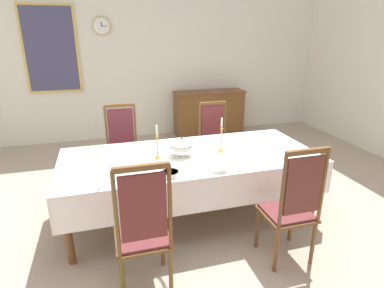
{
  "coord_description": "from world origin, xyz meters",
  "views": [
    {
      "loc": [
        -0.88,
        -3.09,
        2.04
      ],
      "look_at": [
        0.01,
        0.0,
        0.9
      ],
      "focal_mm": 29.56,
      "sensor_mm": 36.0,
      "label": 1
    }
  ],
  "objects_px": {
    "chair_north_a": "(123,147)",
    "bowl_near_left": "(170,173)",
    "chair_south_a": "(143,230)",
    "framed_painting": "(51,50)",
    "chair_south_b": "(292,206)",
    "candlestick_east": "(221,138)",
    "sideboard": "(209,113)",
    "mounted_clock": "(102,26)",
    "candlestick_west": "(157,145)",
    "bowl_near_right": "(220,169)",
    "soup_tureen": "(182,147)",
    "chair_north_b": "(215,139)",
    "spoon_primary": "(157,175)",
    "dining_table": "(190,161)",
    "spoon_secondary": "(229,168)"
  },
  "relations": [
    {
      "from": "candlestick_east",
      "to": "mounted_clock",
      "type": "xyz_separation_m",
      "value": [
        -1.13,
        3.16,
        1.22
      ]
    },
    {
      "from": "chair_south_a",
      "to": "bowl_near_right",
      "type": "relative_size",
      "value": 7.25
    },
    {
      "from": "chair_north_a",
      "to": "bowl_near_right",
      "type": "height_order",
      "value": "chair_north_a"
    },
    {
      "from": "chair_south_b",
      "to": "candlestick_west",
      "type": "height_order",
      "value": "chair_south_b"
    },
    {
      "from": "framed_painting",
      "to": "candlestick_west",
      "type": "bearing_deg",
      "value": -67.53
    },
    {
      "from": "candlestick_west",
      "to": "framed_painting",
      "type": "relative_size",
      "value": 0.24
    },
    {
      "from": "dining_table",
      "to": "bowl_near_right",
      "type": "relative_size",
      "value": 17.03
    },
    {
      "from": "chair_north_a",
      "to": "bowl_near_left",
      "type": "xyz_separation_m",
      "value": [
        0.34,
        -1.46,
        0.21
      ]
    },
    {
      "from": "bowl_near_right",
      "to": "mounted_clock",
      "type": "bearing_deg",
      "value": 104.29
    },
    {
      "from": "candlestick_east",
      "to": "bowl_near_left",
      "type": "bearing_deg",
      "value": -146.46
    },
    {
      "from": "soup_tureen",
      "to": "bowl_near_left",
      "type": "relative_size",
      "value": 1.38
    },
    {
      "from": "chair_south_a",
      "to": "chair_north_a",
      "type": "distance_m",
      "value": 2.02
    },
    {
      "from": "chair_north_b",
      "to": "spoon_primary",
      "type": "xyz_separation_m",
      "value": [
        -1.11,
        -1.43,
        0.21
      ]
    },
    {
      "from": "chair_south_a",
      "to": "chair_north_a",
      "type": "bearing_deg",
      "value": 90.0
    },
    {
      "from": "bowl_near_left",
      "to": "spoon_primary",
      "type": "xyz_separation_m",
      "value": [
        -0.13,
        0.03,
        -0.02
      ]
    },
    {
      "from": "spoon_primary",
      "to": "spoon_secondary",
      "type": "xyz_separation_m",
      "value": [
        0.73,
        -0.03,
        0.0
      ]
    },
    {
      "from": "chair_south_b",
      "to": "chair_north_a",
      "type": "bearing_deg",
      "value": 123.41
    },
    {
      "from": "chair_north_a",
      "to": "chair_south_b",
      "type": "distance_m",
      "value": 2.42
    },
    {
      "from": "dining_table",
      "to": "chair_north_b",
      "type": "xyz_separation_m",
      "value": [
        0.66,
        1.0,
        -0.13
      ]
    },
    {
      "from": "spoon_secondary",
      "to": "mounted_clock",
      "type": "height_order",
      "value": "mounted_clock"
    },
    {
      "from": "chair_north_a",
      "to": "sideboard",
      "type": "xyz_separation_m",
      "value": [
        1.9,
        1.91,
        -0.11
      ]
    },
    {
      "from": "bowl_near_right",
      "to": "spoon_secondary",
      "type": "distance_m",
      "value": 0.12
    },
    {
      "from": "bowl_near_left",
      "to": "spoon_secondary",
      "type": "distance_m",
      "value": 0.6
    },
    {
      "from": "chair_north_b",
      "to": "soup_tureen",
      "type": "xyz_separation_m",
      "value": [
        -0.76,
        -1.0,
        0.31
      ]
    },
    {
      "from": "candlestick_east",
      "to": "spoon_primary",
      "type": "xyz_separation_m",
      "value": [
        -0.81,
        -0.43,
        -0.16
      ]
    },
    {
      "from": "chair_south_a",
      "to": "soup_tureen",
      "type": "distance_m",
      "value": 1.19
    },
    {
      "from": "chair_south_b",
      "to": "candlestick_west",
      "type": "xyz_separation_m",
      "value": [
        -1.02,
        1.01,
        0.33
      ]
    },
    {
      "from": "chair_north_b",
      "to": "candlestick_west",
      "type": "bearing_deg",
      "value": 44.44
    },
    {
      "from": "soup_tureen",
      "to": "candlestick_west",
      "type": "distance_m",
      "value": 0.27
    },
    {
      "from": "bowl_near_left",
      "to": "spoon_primary",
      "type": "relative_size",
      "value": 1.1
    },
    {
      "from": "chair_north_a",
      "to": "candlestick_east",
      "type": "xyz_separation_m",
      "value": [
        1.03,
        -1.01,
        0.35
      ]
    },
    {
      "from": "chair_north_a",
      "to": "mounted_clock",
      "type": "relative_size",
      "value": 3.62
    },
    {
      "from": "dining_table",
      "to": "candlestick_east",
      "type": "xyz_separation_m",
      "value": [
        0.36,
        0.0,
        0.23
      ]
    },
    {
      "from": "chair_south_a",
      "to": "framed_painting",
      "type": "distance_m",
      "value": 4.45
    },
    {
      "from": "chair_south_b",
      "to": "candlestick_east",
      "type": "relative_size",
      "value": 2.97
    },
    {
      "from": "spoon_primary",
      "to": "framed_painting",
      "type": "xyz_separation_m",
      "value": [
        -1.22,
        3.6,
        0.98
      ]
    },
    {
      "from": "bowl_near_left",
      "to": "mounted_clock",
      "type": "bearing_deg",
      "value": 96.96
    },
    {
      "from": "chair_north_b",
      "to": "spoon_primary",
      "type": "distance_m",
      "value": 1.83
    },
    {
      "from": "candlestick_west",
      "to": "candlestick_east",
      "type": "xyz_separation_m",
      "value": [
        0.73,
        0.0,
        0.01
      ]
    },
    {
      "from": "soup_tureen",
      "to": "mounted_clock",
      "type": "height_order",
      "value": "mounted_clock"
    },
    {
      "from": "spoon_primary",
      "to": "framed_painting",
      "type": "bearing_deg",
      "value": 113.26
    },
    {
      "from": "candlestick_west",
      "to": "chair_south_b",
      "type": "bearing_deg",
      "value": -44.57
    },
    {
      "from": "soup_tureen",
      "to": "framed_painting",
      "type": "relative_size",
      "value": 0.18
    },
    {
      "from": "dining_table",
      "to": "bowl_near_right",
      "type": "distance_m",
      "value": 0.53
    },
    {
      "from": "dining_table",
      "to": "spoon_primary",
      "type": "xyz_separation_m",
      "value": [
        -0.45,
        -0.43,
        0.08
      ]
    },
    {
      "from": "chair_south_a",
      "to": "chair_north_a",
      "type": "height_order",
      "value": "chair_south_a"
    },
    {
      "from": "chair_south_a",
      "to": "sideboard",
      "type": "height_order",
      "value": "chair_south_a"
    },
    {
      "from": "sideboard",
      "to": "mounted_clock",
      "type": "relative_size",
      "value": 4.61
    },
    {
      "from": "dining_table",
      "to": "framed_painting",
      "type": "relative_size",
      "value": 1.83
    },
    {
      "from": "chair_south_a",
      "to": "chair_north_b",
      "type": "xyz_separation_m",
      "value": [
        1.33,
        2.01,
        -0.03
      ]
    }
  ]
}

